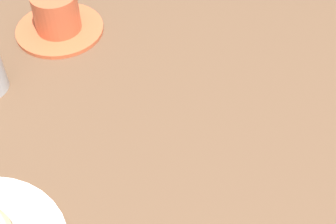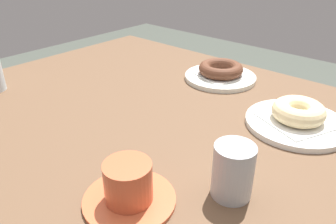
{
  "view_description": "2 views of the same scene",
  "coord_description": "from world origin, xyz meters",
  "px_view_note": "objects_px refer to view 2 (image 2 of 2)",
  "views": [
    {
      "loc": [
        0.15,
        0.4,
        1.25
      ],
      "look_at": [
        0.09,
        -0.01,
        0.79
      ],
      "focal_mm": 51.33,
      "sensor_mm": 36.0,
      "label": 1
    },
    {
      "loc": [
        0.51,
        -0.48,
        1.11
      ],
      "look_at": [
        0.13,
        -0.05,
        0.8
      ],
      "focal_mm": 34.95,
      "sensor_mm": 36.0,
      "label": 2
    }
  ],
  "objects_px": {
    "donut_chocolate_ring": "(221,69)",
    "plate_sugar_ring": "(296,123)",
    "sugar_jar": "(233,171)",
    "donut_sugar_ring": "(298,111)",
    "plate_chocolate_ring": "(220,77)",
    "coffee_cup": "(129,186)"
  },
  "relations": [
    {
      "from": "donut_chocolate_ring",
      "to": "sugar_jar",
      "type": "distance_m",
      "value": 0.47
    },
    {
      "from": "plate_chocolate_ring",
      "to": "sugar_jar",
      "type": "height_order",
      "value": "sugar_jar"
    },
    {
      "from": "plate_sugar_ring",
      "to": "coffee_cup",
      "type": "distance_m",
      "value": 0.4
    },
    {
      "from": "sugar_jar",
      "to": "plate_chocolate_ring",
      "type": "bearing_deg",
      "value": 125.41
    },
    {
      "from": "donut_chocolate_ring",
      "to": "sugar_jar",
      "type": "height_order",
      "value": "sugar_jar"
    },
    {
      "from": "plate_chocolate_ring",
      "to": "coffee_cup",
      "type": "distance_m",
      "value": 0.53
    },
    {
      "from": "donut_chocolate_ring",
      "to": "donut_sugar_ring",
      "type": "distance_m",
      "value": 0.29
    },
    {
      "from": "donut_sugar_ring",
      "to": "sugar_jar",
      "type": "bearing_deg",
      "value": -88.21
    },
    {
      "from": "plate_chocolate_ring",
      "to": "coffee_cup",
      "type": "height_order",
      "value": "coffee_cup"
    },
    {
      "from": "plate_chocolate_ring",
      "to": "donut_chocolate_ring",
      "type": "height_order",
      "value": "donut_chocolate_ring"
    },
    {
      "from": "donut_sugar_ring",
      "to": "sugar_jar",
      "type": "height_order",
      "value": "sugar_jar"
    },
    {
      "from": "donut_chocolate_ring",
      "to": "plate_sugar_ring",
      "type": "relative_size",
      "value": 0.58
    },
    {
      "from": "donut_sugar_ring",
      "to": "plate_chocolate_ring",
      "type": "bearing_deg",
      "value": 157.01
    },
    {
      "from": "donut_chocolate_ring",
      "to": "sugar_jar",
      "type": "relative_size",
      "value": 1.41
    },
    {
      "from": "plate_sugar_ring",
      "to": "donut_chocolate_ring",
      "type": "bearing_deg",
      "value": 157.01
    },
    {
      "from": "donut_sugar_ring",
      "to": "coffee_cup",
      "type": "relative_size",
      "value": 0.77
    },
    {
      "from": "plate_chocolate_ring",
      "to": "donut_sugar_ring",
      "type": "relative_size",
      "value": 1.82
    },
    {
      "from": "coffee_cup",
      "to": "sugar_jar",
      "type": "xyz_separation_m",
      "value": [
        0.1,
        0.12,
        0.01
      ]
    },
    {
      "from": "sugar_jar",
      "to": "donut_sugar_ring",
      "type": "bearing_deg",
      "value": 91.79
    },
    {
      "from": "donut_sugar_ring",
      "to": "sugar_jar",
      "type": "xyz_separation_m",
      "value": [
        0.01,
        -0.27,
        0.01
      ]
    },
    {
      "from": "plate_sugar_ring",
      "to": "coffee_cup",
      "type": "relative_size",
      "value": 1.5
    },
    {
      "from": "sugar_jar",
      "to": "plate_sugar_ring",
      "type": "bearing_deg",
      "value": 91.79
    }
  ]
}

